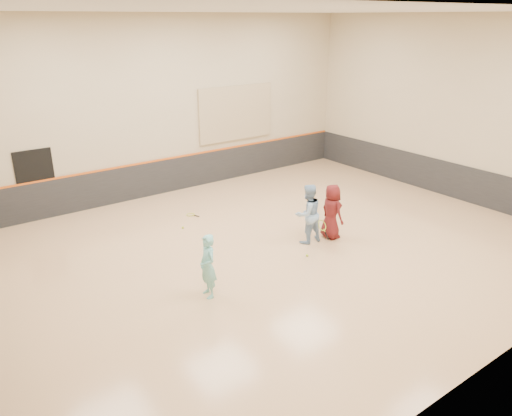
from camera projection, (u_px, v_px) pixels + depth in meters
room at (277, 221)px, 13.16m from camera, size 15.04×12.04×6.22m
wainscot_back at (172, 175)px, 17.71m from camera, size 14.90×0.04×1.20m
wainscot_right at (444, 178)px, 17.40m from camera, size 0.04×11.90×1.20m
accent_stripe at (171, 158)px, 17.48m from camera, size 14.90×0.03×0.06m
acoustic_panel at (236, 113)px, 18.57m from camera, size 3.20×0.08×2.00m
doorway at (37, 185)px, 15.04m from camera, size 1.10×0.05×2.20m
girl at (208, 266)px, 10.94m from camera, size 0.43×0.58×1.48m
instructor at (308, 214)px, 13.58m from camera, size 0.84×0.67×1.67m
young_man at (332, 211)px, 13.89m from camera, size 0.55×0.80×1.57m
held_racket at (322, 225)px, 13.74m from camera, size 0.41×0.41×0.62m
spare_racket at (190, 214)px, 15.73m from camera, size 0.61×0.61×0.07m
ball_under_racket at (307, 255)px, 13.01m from camera, size 0.07×0.07×0.07m
ball_in_hand at (339, 205)px, 13.78m from camera, size 0.07×0.07×0.07m
ball_beside_spare at (183, 228)px, 14.73m from camera, size 0.07×0.07×0.07m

